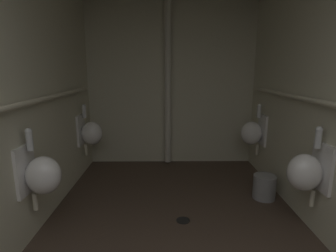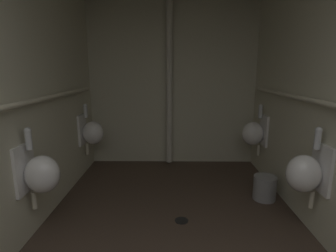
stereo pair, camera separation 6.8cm
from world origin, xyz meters
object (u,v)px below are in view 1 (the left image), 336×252
Objects in this scene: urinal_left_mid at (41,174)px; urinal_right_mid at (307,171)px; urinal_right_far at (253,132)px; floor_drain at (183,220)px; urinal_left_far at (90,132)px; waste_bin at (264,187)px; standpipe_back_wall at (168,84)px.

urinal_left_mid and urinal_right_mid have the same top height.
floor_drain is (-1.09, -1.25, -0.63)m from urinal_right_far.
waste_bin is at bearing -18.86° from urinal_left_far.
urinal_left_mid is at bearing -167.16° from floor_drain.
urinal_left_far is (0.00, 1.55, 0.00)m from urinal_left_mid.
urinal_right_far is 0.91m from waste_bin.
urinal_left_far is 2.46m from waste_bin.
standpipe_back_wall is at bearing 60.69° from urinal_left_mid.
urinal_right_mid is at bearing -90.00° from urinal_right_far.
floor_drain is at bearing 167.27° from urinal_right_mid.
urinal_left_far is at bearing -157.85° from standpipe_back_wall.
urinal_right_mid is 1.49m from urinal_right_far.
urinal_left_far reaches higher than waste_bin.
urinal_left_far and urinal_right_mid have the same top height.
urinal_left_far reaches higher than floor_drain.
urinal_left_far is 1.00× the size of urinal_right_far.
urinal_left_far is at bearing 179.59° from urinal_right_far.
urinal_right_far is at bearing 84.28° from waste_bin.
floor_drain is 0.49× the size of waste_bin.
floor_drain is 1.13m from waste_bin.
standpipe_back_wall is 18.23× the size of floor_drain.
urinal_left_mid is at bearing -90.00° from urinal_left_far.
standpipe_back_wall reaches higher than urinal_right_far.
urinal_left_mid is 1.00× the size of urinal_right_far.
urinal_left_far is 2.62× the size of waste_bin.
waste_bin is (1.15, -1.24, -1.16)m from standpipe_back_wall.
urinal_left_mid is at bearing -161.29° from waste_bin.
waste_bin is at bearing -95.72° from urinal_right_far.
urinal_right_mid is 1.00× the size of urinal_right_far.
urinal_right_far is at bearing -0.41° from urinal_left_far.
standpipe_back_wall is at bearing 132.92° from waste_bin.
urinal_right_mid is at bearing -84.03° from waste_bin.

